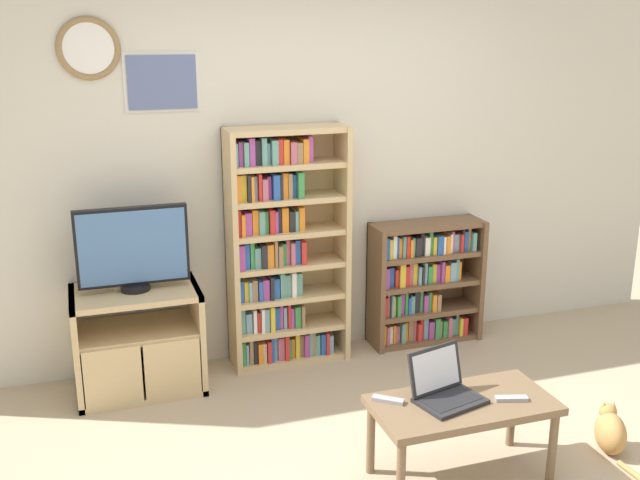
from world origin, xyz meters
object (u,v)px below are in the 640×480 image
at_px(coffee_table, 463,411).
at_px(remote_near_laptop, 511,399).
at_px(bookshelf_short, 421,282).
at_px(bookshelf_tall, 280,251).
at_px(cat, 610,431).
at_px(tv_stand, 138,340).
at_px(laptop, 444,388).
at_px(remote_far_from_laptop, 388,400).
at_px(television, 133,249).

relative_size(coffee_table, remote_near_laptop, 5.50).
bearing_deg(bookshelf_short, bookshelf_tall, -179.84).
height_order(bookshelf_short, cat, bookshelf_short).
bearing_deg(cat, bookshelf_short, 120.64).
height_order(tv_stand, laptop, laptop).
bearing_deg(cat, coffee_table, -162.95).
distance_m(bookshelf_short, cat, 1.74).
xyz_separation_m(tv_stand, remote_far_from_laptop, (1.09, -1.38, 0.11)).
distance_m(laptop, cat, 1.04).
distance_m(coffee_table, remote_near_laptop, 0.25).
relative_size(remote_near_laptop, cat, 0.36).
relative_size(coffee_table, laptop, 2.42).
xyz_separation_m(laptop, cat, (0.97, -0.10, -0.37)).
xyz_separation_m(tv_stand, remote_near_laptop, (1.68, -1.56, 0.11)).
relative_size(bookshelf_short, remote_far_from_laptop, 5.82).
distance_m(tv_stand, bookshelf_tall, 1.07).
distance_m(tv_stand, cat, 2.80).
bearing_deg(remote_far_from_laptop, tv_stand, -103.08).
bearing_deg(bookshelf_tall, laptop, -75.58).
bearing_deg(cat, remote_near_laptop, -158.01).
distance_m(bookshelf_tall, cat, 2.27).
height_order(television, coffee_table, television).
bearing_deg(television, remote_near_laptop, -43.20).
relative_size(bookshelf_short, remote_near_laptop, 5.36).
relative_size(tv_stand, television, 1.16).
xyz_separation_m(coffee_table, laptop, (-0.08, 0.05, 0.11)).
bearing_deg(coffee_table, remote_near_laptop, -16.17).
relative_size(bookshelf_tall, laptop, 4.24).
distance_m(bookshelf_tall, coffee_table, 1.75).
xyz_separation_m(tv_stand, television, (0.01, 0.02, 0.59)).
height_order(tv_stand, remote_far_from_laptop, tv_stand).
bearing_deg(coffee_table, tv_stand, 134.20).
height_order(television, bookshelf_short, television).
relative_size(bookshelf_tall, bookshelf_short, 1.80).
distance_m(tv_stand, television, 0.59).
distance_m(tv_stand, laptop, 1.99).
relative_size(tv_stand, remote_far_from_laptop, 5.08).
relative_size(laptop, remote_far_from_laptop, 2.48).
bearing_deg(bookshelf_short, tv_stand, -175.75).
bearing_deg(laptop, cat, -20.21).
bearing_deg(laptop, coffee_table, -49.06).
height_order(remote_far_from_laptop, cat, remote_far_from_laptop).
distance_m(television, laptop, 2.04).
xyz_separation_m(bookshelf_tall, laptop, (0.41, -1.58, -0.29)).
xyz_separation_m(laptop, remote_far_from_laptop, (-0.28, 0.06, -0.05)).
bearing_deg(cat, laptop, -165.97).
bearing_deg(television, remote_far_from_laptop, -52.02).
relative_size(tv_stand, remote_near_laptop, 4.67).
height_order(bookshelf_short, remote_far_from_laptop, bookshelf_short).
height_order(laptop, cat, laptop).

